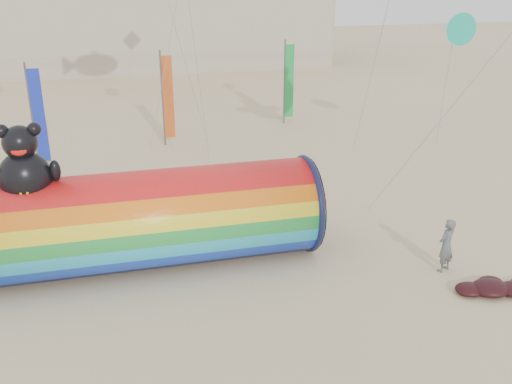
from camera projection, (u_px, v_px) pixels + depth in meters
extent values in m
plane|color=#CCB58C|center=(253.00, 281.00, 17.97)|extent=(160.00, 160.00, 0.00)
cylinder|color=red|center=(148.00, 219.00, 18.46)|extent=(11.04, 3.22, 3.22)
torus|color=#0F1438|center=(306.00, 203.00, 19.73)|extent=(0.22, 3.38, 3.38)
cylinder|color=black|center=(309.00, 203.00, 19.76)|extent=(0.06, 3.19, 3.19)
ellipsoid|color=black|center=(25.00, 178.00, 17.00)|extent=(1.57, 1.41, 1.66)
ellipsoid|color=yellow|center=(24.00, 187.00, 16.58)|extent=(0.81, 0.35, 0.71)
sphere|color=black|center=(20.00, 142.00, 16.60)|extent=(1.01, 1.01, 1.01)
sphere|color=black|center=(2.00, 131.00, 16.36)|extent=(0.40, 0.40, 0.40)
sphere|color=black|center=(34.00, 129.00, 16.57)|extent=(0.40, 0.40, 0.40)
ellipsoid|color=red|center=(19.00, 151.00, 16.28)|extent=(0.45, 0.16, 0.28)
ellipsoid|color=black|center=(55.00, 171.00, 17.06)|extent=(0.33, 0.33, 0.66)
imported|color=#53585A|center=(446.00, 245.00, 18.28)|extent=(0.79, 0.69, 1.82)
ellipsoid|color=#3A0A0F|center=(490.00, 288.00, 17.19)|extent=(1.17, 0.99, 0.41)
ellipsoid|color=#3A0A0F|center=(470.00, 289.00, 17.20)|extent=(0.91, 0.77, 0.32)
ellipsoid|color=#3A0A0F|center=(490.00, 282.00, 17.64)|extent=(0.78, 0.66, 0.27)
cylinder|color=#59595E|center=(32.00, 118.00, 27.02)|extent=(0.10, 0.10, 5.20)
cube|color=#182BBA|center=(39.00, 116.00, 27.07)|extent=(0.56, 0.06, 4.50)
cylinder|color=#59595E|center=(163.00, 99.00, 30.96)|extent=(0.10, 0.10, 5.20)
cube|color=#C6511C|center=(168.00, 98.00, 31.02)|extent=(0.56, 0.06, 4.50)
cylinder|color=#59595E|center=(284.00, 82.00, 35.49)|extent=(0.10, 0.10, 5.20)
cube|color=green|center=(289.00, 81.00, 35.54)|extent=(0.56, 0.06, 4.50)
cone|color=#16B397|center=(454.00, 28.00, 27.73)|extent=(1.54, 1.54, 1.38)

